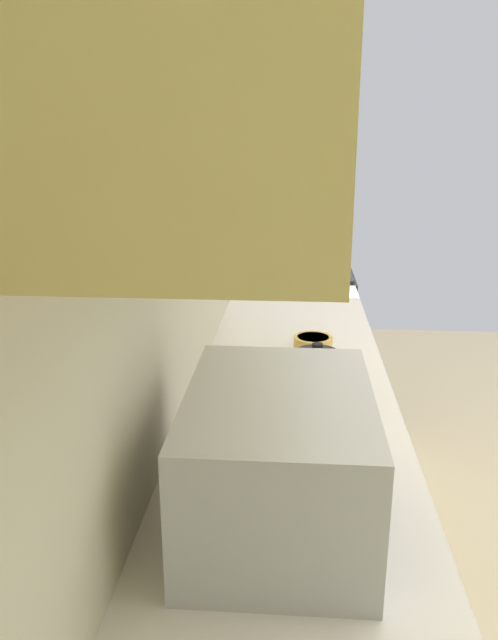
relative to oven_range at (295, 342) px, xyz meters
The scene contains 7 objects.
wall_back 1.86m from the oven_range, 167.02° to the left, with size 4.23×0.12×2.66m, color beige.
counter_run 1.99m from the oven_range, behind, with size 3.32×0.62×0.89m.
upper_cabinets 2.46m from the oven_range, behind, with size 2.00×0.34×0.69m.
oven_range is the anchor object (origin of this frame).
microwave 2.40m from the oven_range, behind, with size 0.51×0.37×0.28m.
bowl 1.40m from the oven_range, behind, with size 0.14×0.14×0.06m.
kettle 1.78m from the oven_range, behind, with size 0.17×0.13×0.17m.
Camera 1 is at (-1.81, 1.21, 1.65)m, focal length 34.67 mm.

